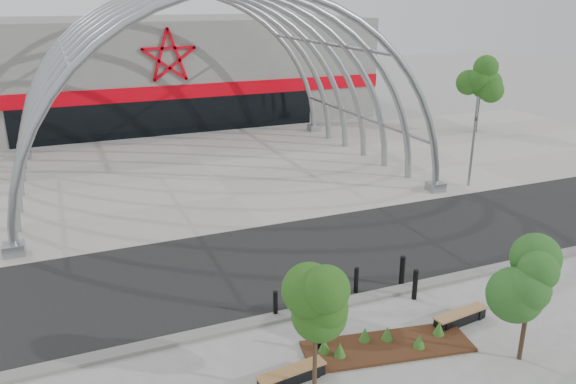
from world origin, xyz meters
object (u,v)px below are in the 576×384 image
(street_tree_1, at_px, (533,271))
(bench_1, at_px, (460,318))
(bench_0, at_px, (292,376))
(bollard_2, at_px, (356,280))
(street_tree_0, at_px, (316,309))
(signal_pole, at_px, (473,141))

(street_tree_1, height_order, bench_1, street_tree_1)
(bench_0, xyz_separation_m, bollard_2, (3.88, 3.53, 0.28))
(bench_0, distance_m, bollard_2, 5.25)
(street_tree_1, distance_m, bollard_2, 6.05)
(bench_0, bearing_deg, street_tree_0, -66.17)
(signal_pole, distance_m, bollard_2, 13.80)
(street_tree_1, height_order, bench_0, street_tree_1)
(street_tree_0, distance_m, bench_0, 2.47)
(street_tree_0, xyz_separation_m, bollard_2, (3.56, 4.25, -2.06))
(street_tree_0, relative_size, bench_0, 1.80)
(street_tree_1, bearing_deg, signal_pole, 55.62)
(bollard_2, bearing_deg, signal_pole, 34.78)
(bench_0, xyz_separation_m, bench_1, (5.94, 0.60, 0.00))
(bench_0, bearing_deg, bench_1, 5.76)
(bench_1, bearing_deg, street_tree_1, -79.96)
(bench_0, relative_size, bench_1, 1.00)
(bench_1, height_order, bollard_2, bollard_2)
(street_tree_0, distance_m, street_tree_1, 6.05)
(bollard_2, bearing_deg, street_tree_0, -129.99)
(street_tree_0, height_order, bench_1, street_tree_0)
(street_tree_1, relative_size, bench_1, 1.94)
(bench_0, relative_size, bollard_2, 2.07)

